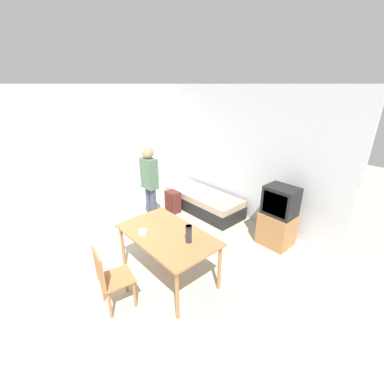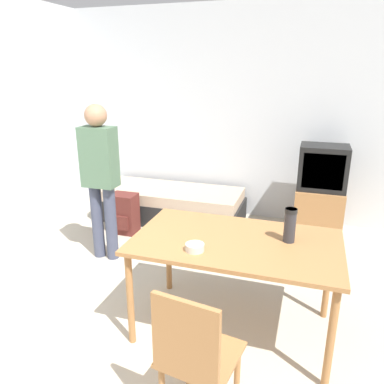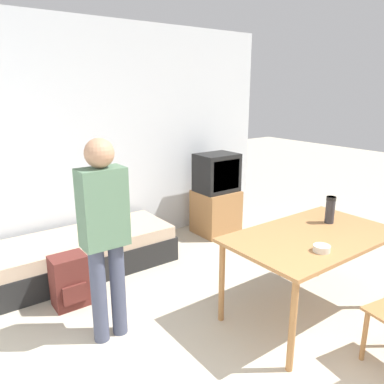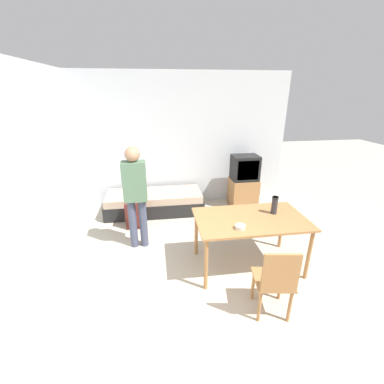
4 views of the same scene
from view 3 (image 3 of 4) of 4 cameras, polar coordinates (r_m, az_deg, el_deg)
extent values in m
cube|color=silver|center=(4.57, -14.32, 7.66)|extent=(4.88, 0.06, 2.70)
cube|color=black|center=(4.32, -15.89, -9.72)|extent=(1.93, 0.76, 0.28)
cube|color=tan|center=(4.24, -16.10, -7.16)|extent=(1.88, 0.74, 0.14)
cube|color=#9E6B3D|center=(5.16, 3.66, -3.03)|extent=(0.54, 0.50, 0.60)
cube|color=black|center=(5.01, 3.77, 2.97)|extent=(0.53, 0.41, 0.51)
cube|color=black|center=(4.87, 5.27, 2.55)|extent=(0.44, 0.01, 0.40)
cube|color=#9E6B3D|center=(3.33, 17.89, -6.42)|extent=(1.47, 0.87, 0.03)
cylinder|color=#9E6B3D|center=(2.82, 15.06, -19.10)|extent=(0.05, 0.05, 0.72)
cylinder|color=#9E6B3D|center=(3.26, 4.55, -13.51)|extent=(0.05, 0.05, 0.72)
cylinder|color=#9E6B3D|center=(4.18, 18.85, -7.53)|extent=(0.05, 0.05, 0.72)
cylinder|color=#9E6B3D|center=(3.17, 24.81, -19.22)|extent=(0.04, 0.04, 0.41)
cylinder|color=#3D4256|center=(3.08, -14.00, -14.99)|extent=(0.12, 0.12, 0.79)
cylinder|color=#3D4256|center=(3.14, -11.22, -14.26)|extent=(0.12, 0.12, 0.79)
cube|color=#4C6B51|center=(2.83, -13.42, -2.34)|extent=(0.34, 0.20, 0.60)
sphere|color=#A87A5B|center=(2.73, -13.96, 5.78)|extent=(0.22, 0.22, 0.22)
cylinder|color=#2D2D33|center=(3.61, 20.30, -2.57)|extent=(0.08, 0.08, 0.25)
cylinder|color=black|center=(3.58, 20.47, -0.91)|extent=(0.09, 0.09, 0.03)
cylinder|color=beige|center=(3.00, 19.15, -8.12)|extent=(0.13, 0.13, 0.05)
cube|color=#56231E|center=(3.68, -18.19, -12.72)|extent=(0.31, 0.23, 0.49)
cube|color=#56231E|center=(3.61, -17.40, -14.63)|extent=(0.21, 0.03, 0.17)
camera|label=1|loc=(5.14, 57.30, 17.27)|focal=24.00mm
camera|label=2|loc=(3.07, 66.67, 5.81)|focal=35.00mm
camera|label=4|loc=(1.79, 97.12, 11.13)|focal=24.00mm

